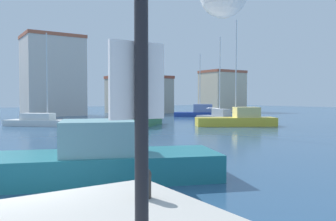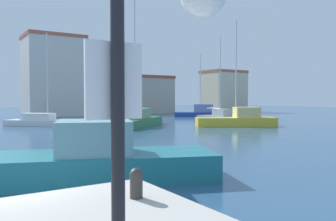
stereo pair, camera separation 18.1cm
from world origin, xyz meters
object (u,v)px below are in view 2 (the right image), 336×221
sailboat_green_distant_north (135,120)px  sailboat_white_mid_harbor (46,121)px  sailboat_grey_near_pier (220,117)px  sailboat_blue_center_channel (202,112)px  mooring_bollard (136,182)px  motorboat_teal_distant_east (95,160)px  sailboat_yellow_behind_lamppost (238,119)px

sailboat_green_distant_north → sailboat_white_mid_harbor: bearing=142.0°
sailboat_grey_near_pier → sailboat_blue_center_channel: sailboat_grey_near_pier is taller
sailboat_green_distant_north → sailboat_blue_center_channel: (16.22, 10.32, 0.02)m
mooring_bollard → motorboat_teal_distant_east: size_ratio=0.06×
sailboat_grey_near_pier → sailboat_white_mid_harbor: size_ratio=1.08×
sailboat_white_mid_harbor → sailboat_green_distant_north: bearing=-38.0°
motorboat_teal_distant_east → sailboat_blue_center_channel: (27.44, 29.05, 0.00)m
mooring_bollard → motorboat_teal_distant_east: motorboat_teal_distant_east is taller
sailboat_grey_near_pier → sailboat_blue_center_channel: (4.47, 9.19, 0.15)m
mooring_bollard → sailboat_yellow_behind_lamppost: (21.43, 19.60, -0.63)m
sailboat_white_mid_harbor → sailboat_green_distant_north: 8.89m
sailboat_grey_near_pier → sailboat_green_distant_north: (-11.75, -1.14, 0.13)m
sailboat_green_distant_north → motorboat_teal_distant_east: (-11.21, -18.72, 0.01)m
sailboat_green_distant_north → sailboat_blue_center_channel: size_ratio=1.53×
mooring_bollard → sailboat_blue_center_channel: 45.24m
sailboat_grey_near_pier → sailboat_blue_center_channel: size_ratio=1.08×
sailboat_yellow_behind_lamppost → sailboat_grey_near_pier: 6.73m
sailboat_white_mid_harbor → motorboat_teal_distant_east: bearing=-99.9°
sailboat_grey_near_pier → sailboat_green_distant_north: 11.81m
mooring_bollard → sailboat_white_mid_harbor: (5.67, 29.96, -0.84)m
sailboat_yellow_behind_lamppost → sailboat_white_mid_harbor: 18.86m
mooring_bollard → sailboat_yellow_behind_lamppost: size_ratio=0.05×
sailboat_green_distant_north → motorboat_teal_distant_east: size_ratio=1.65×
motorboat_teal_distant_east → sailboat_blue_center_channel: sailboat_blue_center_channel is taller
sailboat_blue_center_channel → mooring_bollard: bearing=-129.7°
sailboat_grey_near_pier → sailboat_green_distant_north: sailboat_green_distant_north is taller
mooring_bollard → sailboat_white_mid_harbor: sailboat_white_mid_harbor is taller
mooring_bollard → sailboat_green_distant_north: bearing=62.6°
sailboat_yellow_behind_lamppost → sailboat_green_distant_north: 10.03m
sailboat_white_mid_harbor → sailboat_blue_center_channel: size_ratio=1.00×
mooring_bollard → sailboat_white_mid_harbor: 30.50m
sailboat_green_distant_north → sailboat_blue_center_channel: bearing=32.5°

